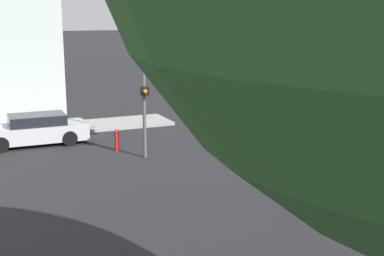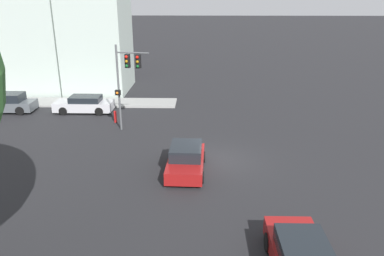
% 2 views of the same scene
% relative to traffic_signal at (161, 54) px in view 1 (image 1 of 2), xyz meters
% --- Properties ---
extents(ground_plane, '(300.00, 300.00, 0.00)m').
position_rel_traffic_signal_xyz_m(ground_plane, '(-4.95, -6.19, -4.16)').
color(ground_plane, black).
extents(traffic_signal, '(0.63, 2.46, 5.95)m').
position_rel_traffic_signal_xyz_m(traffic_signal, '(0.00, 0.00, 0.00)').
color(traffic_signal, '#515456').
rests_on(traffic_signal, ground_plane).
extents(crossing_car_0, '(4.13, 2.11, 1.46)m').
position_rel_traffic_signal_xyz_m(crossing_car_0, '(-6.31, -4.19, -3.48)').
color(crossing_car_0, maroon).
rests_on(crossing_car_0, ground_plane).
extents(parked_car_0, '(1.88, 4.65, 1.36)m').
position_rel_traffic_signal_xyz_m(parked_car_0, '(4.19, 4.47, -3.50)').
color(parked_car_0, '#B7B7BC').
rests_on(parked_car_0, ground_plane).
extents(fire_hydrant, '(0.22, 0.22, 0.92)m').
position_rel_traffic_signal_xyz_m(fire_hydrant, '(1.69, 1.41, -3.67)').
color(fire_hydrant, red).
rests_on(fire_hydrant, ground_plane).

